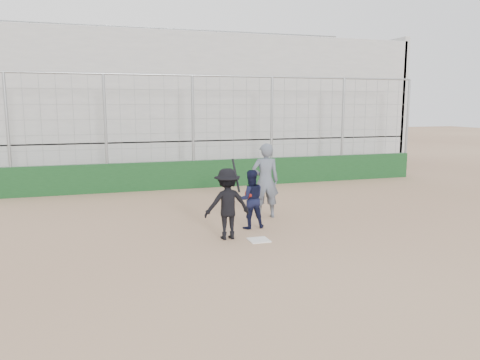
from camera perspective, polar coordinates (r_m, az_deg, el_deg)
name	(u,v)px	position (r m, az deg, el deg)	size (l,w,h in m)	color
ground	(259,241)	(10.49, 2.31, -7.39)	(90.00, 90.00, 0.00)	#836047
home_plate	(259,240)	(10.48, 2.31, -7.32)	(0.44, 0.44, 0.02)	white
backstop	(194,162)	(16.93, -5.68, 2.24)	(18.10, 0.25, 4.04)	#113717
bleachers	(170,106)	(21.68, -8.47, 8.90)	(20.25, 6.70, 6.98)	#A0A0A0
batter_at_plate	(227,204)	(10.45, -1.57, -2.91)	(1.03, 0.74, 1.77)	black
catcher_crouched	(251,209)	(11.37, 1.29, -3.50)	(0.71, 0.55, 1.00)	black
umpire	(265,184)	(12.44, 3.10, -0.53)	(0.73, 0.48, 1.79)	#545C6A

